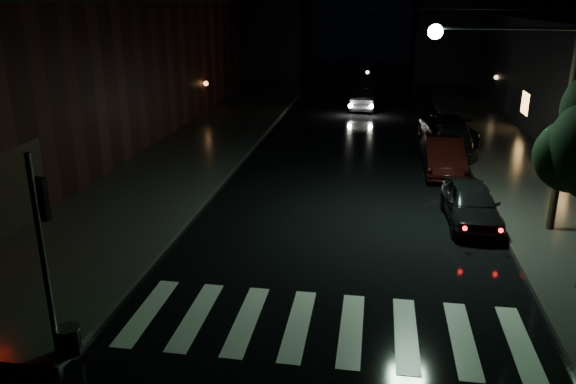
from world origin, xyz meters
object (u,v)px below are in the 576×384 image
at_px(parked_car_b, 443,156).
at_px(parked_car_d, 448,130).
at_px(parked_car_a, 471,203).
at_px(oncoming_car, 365,99).
at_px(parked_car_c, 454,141).

distance_m(parked_car_b, parked_car_d, 5.49).
height_order(parked_car_a, parked_car_b, parked_car_b).
bearing_deg(oncoming_car, parked_car_a, 105.83).
bearing_deg(parked_car_a, parked_car_d, 86.02).
bearing_deg(parked_car_c, parked_car_b, -98.46).
bearing_deg(parked_car_d, oncoming_car, 110.22).
height_order(parked_car_c, oncoming_car, oncoming_car).
bearing_deg(parked_car_c, parked_car_d, 96.02).
bearing_deg(parked_car_a, oncoming_car, 99.71).
bearing_deg(parked_car_c, oncoming_car, 117.64).
distance_m(parked_car_b, parked_car_c, 3.12).
xyz_separation_m(parked_car_b, parked_car_c, (0.78, 3.02, -0.05)).
relative_size(parked_car_c, oncoming_car, 1.07).
bearing_deg(parked_car_d, parked_car_a, -98.97).
distance_m(parked_car_a, parked_car_d, 11.19).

